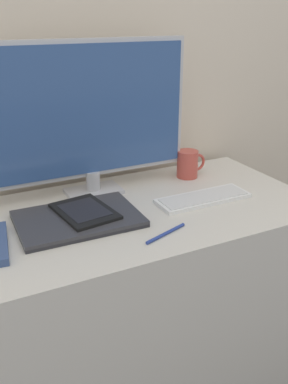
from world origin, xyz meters
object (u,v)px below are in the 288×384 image
keyboard (203,198)px  monitor (90,115)px  ereader (85,211)px  pen (166,233)px  laptop (78,219)px  coffee_mug (188,164)px

keyboard → monitor: bearing=143.4°
ereader → pen: bearing=-49.9°
keyboard → laptop: 0.41m
laptop → pen: 0.26m
monitor → ereader: bearing=-117.7°
laptop → coffee_mug: bearing=19.7°
keyboard → ereader: size_ratio=1.43×
keyboard → coffee_mug: coffee_mug is taller
keyboard → pen: 0.26m
ereader → pen: ereader is taller
monitor → keyboard: 0.44m
laptop → ereader: size_ratio=1.62×
monitor → laptop: size_ratio=1.90×
laptop → ereader: 0.03m
keyboard → coffee_mug: (0.07, 0.20, 0.04)m
keyboard → ereader: (-0.38, 0.04, 0.02)m
coffee_mug → laptop: bearing=-160.3°
coffee_mug → pen: (-0.29, -0.35, -0.04)m
keyboard → coffee_mug: bearing=71.4°
keyboard → ereader: 0.38m
monitor → laptop: (-0.11, -0.18, -0.25)m
keyboard → coffee_mug: size_ratio=2.75×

